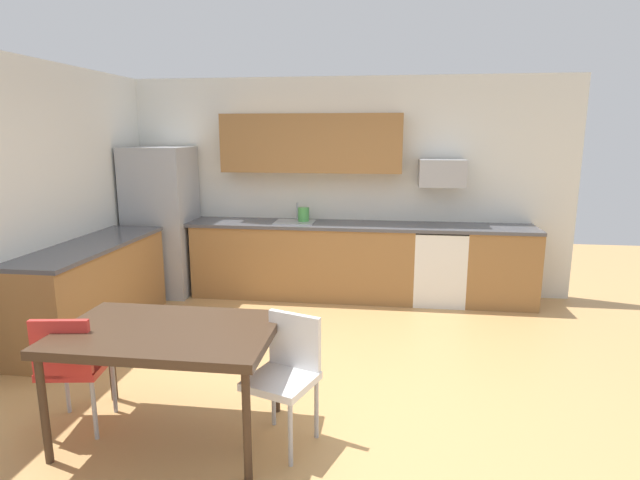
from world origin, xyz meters
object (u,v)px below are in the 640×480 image
object	(u,v)px
oven_range	(438,265)
microwave	(442,173)
chair_far_side	(71,363)
kettle	(304,216)
chair_near_table	(286,369)
dining_table	(167,338)
refrigerator	(162,221)

from	to	relation	value
oven_range	microwave	bearing A→B (deg)	90.00
chair_far_side	kettle	distance (m)	3.44
chair_near_table	chair_far_side	xyz separation A→B (m)	(-1.46, -0.10, 0.00)
chair_far_side	dining_table	bearing A→B (deg)	3.55
dining_table	chair_near_table	distance (m)	0.81
microwave	oven_range	bearing A→B (deg)	-90.00
refrigerator	chair_far_side	size ratio (longest dim) A/B	2.18
dining_table	chair_near_table	xyz separation A→B (m)	(0.78, 0.06, -0.20)
dining_table	chair_near_table	world-z (taller)	chair_near_table
refrigerator	chair_near_table	world-z (taller)	refrigerator
chair_far_side	kettle	bearing A→B (deg)	71.94
refrigerator	kettle	world-z (taller)	refrigerator
oven_range	microwave	world-z (taller)	microwave
microwave	chair_near_table	world-z (taller)	microwave
refrigerator	dining_table	size ratio (longest dim) A/B	1.32
refrigerator	chair_near_table	distance (m)	3.74
microwave	dining_table	xyz separation A→B (m)	(-2.04, -3.24, -0.85)
chair_far_side	kettle	world-z (taller)	kettle
oven_range	kettle	distance (m)	1.75
chair_far_side	chair_near_table	bearing A→B (deg)	4.04
refrigerator	dining_table	distance (m)	3.38
kettle	dining_table	bearing A→B (deg)	-96.85
microwave	chair_far_side	xyz separation A→B (m)	(-2.71, -3.28, -1.05)
microwave	kettle	xyz separation A→B (m)	(-1.66, -0.05, -0.54)
refrigerator	kettle	xyz separation A→B (m)	(1.79, 0.13, 0.09)
oven_range	kettle	xyz separation A→B (m)	(-1.66, 0.05, 0.56)
microwave	dining_table	distance (m)	3.92
oven_range	dining_table	bearing A→B (deg)	-123.02
kettle	oven_range	bearing A→B (deg)	-1.73
chair_near_table	chair_far_side	size ratio (longest dim) A/B	1.00
refrigerator	dining_table	world-z (taller)	refrigerator
dining_table	kettle	xyz separation A→B (m)	(0.38, 3.19, 0.32)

